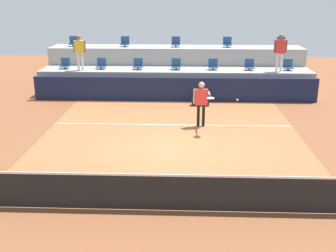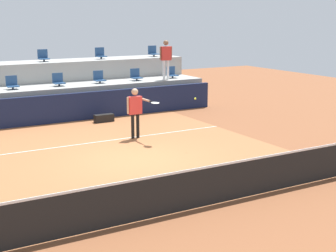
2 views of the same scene
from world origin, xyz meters
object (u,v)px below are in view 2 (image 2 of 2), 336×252
stadium_chair_upper_far_right (153,52)px  spectator_leaning_on_rail (166,56)px  stadium_chair_lower_far_right (172,73)px  equipment_bag (104,118)px  stadium_chair_upper_right (100,54)px  stadium_chair_lower_mid_right (99,78)px  stadium_chair_upper_center (43,57)px  tennis_ball (195,99)px  stadium_chair_lower_mid_left (12,84)px  stadium_chair_lower_right (136,76)px  stadium_chair_lower_center (58,81)px  tennis_player (136,108)px

stadium_chair_upper_far_right → spectator_leaning_on_rail: size_ratio=0.30×
stadium_chair_lower_far_right → spectator_leaning_on_rail: bearing=-143.5°
spectator_leaning_on_rail → equipment_bag: (-3.69, -1.62, -2.16)m
stadium_chair_upper_right → stadium_chair_lower_mid_right: bearing=-114.6°
stadium_chair_upper_center → tennis_ball: bearing=-76.4°
stadium_chair_lower_mid_right → spectator_leaning_on_rail: spectator_leaning_on_rail is taller
stadium_chair_lower_mid_left → stadium_chair_lower_mid_right: size_ratio=1.00×
stadium_chair_lower_mid_left → stadium_chair_lower_far_right: (7.18, 0.00, 0.00)m
spectator_leaning_on_rail → stadium_chair_upper_right: bearing=135.5°
stadium_chair_lower_right → spectator_leaning_on_rail: 1.60m
tennis_ball → stadium_chair_lower_far_right: bearing=65.2°
spectator_leaning_on_rail → tennis_ball: 7.22m
stadium_chair_lower_center → tennis_ball: bearing=-73.5°
stadium_chair_lower_mid_left → stadium_chair_upper_center: bearing=45.3°
stadium_chair_lower_right → stadium_chair_lower_far_right: bearing=0.0°
stadium_chair_upper_center → spectator_leaning_on_rail: (4.87, -2.18, -0.01)m
stadium_chair_lower_mid_left → stadium_chair_upper_far_right: size_ratio=1.00×
stadium_chair_lower_center → equipment_bag: bearing=-60.7°
stadium_chair_upper_center → spectator_leaning_on_rail: spectator_leaning_on_rail is taller
stadium_chair_upper_right → stadium_chair_lower_mid_left: bearing=-157.9°
stadium_chair_lower_right → tennis_player: (-2.46, -4.99, -0.43)m
stadium_chair_upper_center → equipment_bag: (1.18, -3.80, -2.16)m
stadium_chair_lower_center → stadium_chair_upper_center: 1.99m
stadium_chair_lower_far_right → stadium_chair_upper_right: (-2.74, 1.80, 0.85)m
stadium_chair_lower_far_right → equipment_bag: 4.84m
stadium_chair_lower_center → stadium_chair_upper_center: bearing=91.9°
spectator_leaning_on_rail → stadium_chair_upper_far_right: bearing=76.6°
stadium_chair_lower_mid_left → equipment_bag: size_ratio=0.68×
stadium_chair_lower_center → stadium_chair_lower_mid_right: (1.77, 0.00, 0.00)m
stadium_chair_lower_center → stadium_chair_lower_right: bearing=0.0°
stadium_chair_upper_right → tennis_ball: 8.87m
tennis_ball → stadium_chair_upper_far_right: bearing=69.8°
stadium_chair_lower_mid_right → stadium_chair_upper_far_right: (3.56, 1.80, 0.85)m
stadium_chair_upper_right → spectator_leaning_on_rail: 3.12m
equipment_bag → tennis_player: bearing=-91.5°
stadium_chair_lower_far_right → stadium_chair_upper_center: (-5.39, 1.80, 0.85)m
stadium_chair_lower_mid_left → stadium_chair_upper_far_right: (7.18, 1.80, 0.85)m
stadium_chair_lower_mid_left → spectator_leaning_on_rail: size_ratio=0.30×
stadium_chair_lower_center → stadium_chair_upper_right: stadium_chair_upper_right is taller
stadium_chair_lower_mid_right → stadium_chair_upper_center: (-1.83, 1.80, 0.85)m
stadium_chair_lower_mid_right → stadium_chair_upper_far_right: bearing=26.8°
tennis_player → spectator_leaning_on_rail: size_ratio=0.97×
stadium_chair_lower_mid_right → stadium_chair_lower_right: bearing=0.0°
tennis_player → stadium_chair_upper_right: bearing=77.1°
stadium_chair_upper_center → tennis_player: (1.10, -6.79, -1.28)m
stadium_chair_lower_mid_right → equipment_bag: stadium_chair_lower_mid_right is taller
stadium_chair_lower_mid_left → stadium_chair_upper_right: 4.86m
equipment_bag → stadium_chair_upper_center: bearing=107.3°
stadium_chair_lower_far_right → stadium_chair_upper_right: size_ratio=1.00×
stadium_chair_upper_center → stadium_chair_upper_far_right: (5.39, 0.00, 0.00)m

